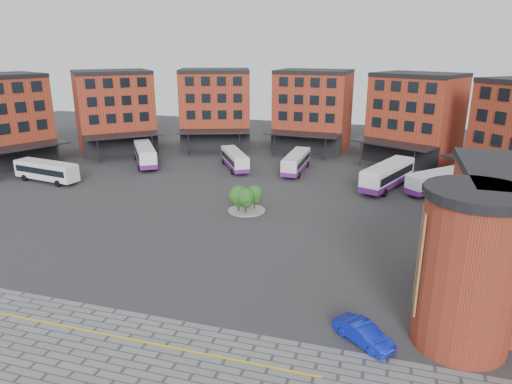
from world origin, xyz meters
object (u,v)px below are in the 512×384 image
(tree_island, at_px, (245,197))
(bus_c, at_px, (235,159))
(blue_car, at_px, (363,333))
(bus_e, at_px, (388,175))
(bus_a, at_px, (46,170))
(bus_f, at_px, (441,181))
(bus_d, at_px, (296,162))
(bus_b, at_px, (145,154))

(tree_island, height_order, bus_c, tree_island)
(bus_c, relative_size, blue_car, 2.29)
(tree_island, bearing_deg, bus_e, 43.15)
(bus_e, bearing_deg, blue_car, -69.27)
(bus_e, xyz_separation_m, blue_car, (-0.67, -36.25, -1.15))
(bus_a, relative_size, bus_f, 1.12)
(tree_island, distance_m, bus_c, 20.11)
(bus_a, relative_size, bus_d, 1.02)
(bus_c, height_order, blue_car, bus_c)
(tree_island, height_order, bus_b, bus_b)
(bus_c, height_order, bus_d, bus_d)
(bus_e, xyz_separation_m, bus_f, (6.78, -0.15, -0.20))
(tree_island, xyz_separation_m, bus_b, (-22.73, 16.76, -0.04))
(bus_d, bearing_deg, bus_f, -12.56)
(bus_a, distance_m, blue_car, 52.82)
(blue_car, bearing_deg, bus_a, 98.76)
(bus_d, bearing_deg, bus_c, -174.31)
(bus_a, relative_size, blue_car, 2.50)
(tree_island, distance_m, bus_a, 31.49)
(bus_e, distance_m, bus_f, 6.78)
(tree_island, bearing_deg, bus_a, 172.96)
(bus_c, xyz_separation_m, blue_car, (22.87, -40.02, -0.84))
(bus_c, distance_m, blue_car, 46.10)
(bus_a, bearing_deg, bus_e, -67.75)
(bus_b, xyz_separation_m, blue_car, (37.81, -38.24, -1.06))
(bus_e, bearing_deg, bus_d, -176.90)
(bus_b, bearing_deg, bus_d, -28.93)
(bus_a, bearing_deg, bus_d, -55.75)
(tree_island, bearing_deg, bus_d, 84.08)
(bus_c, bearing_deg, bus_e, -41.58)
(bus_b, bearing_deg, blue_car, -80.38)
(bus_c, height_order, bus_f, bus_f)
(blue_car, bearing_deg, bus_b, 82.12)
(bus_c, xyz_separation_m, bus_e, (23.54, -3.78, 0.31))
(bus_a, xyz_separation_m, bus_d, (33.26, 15.56, -0.15))
(bus_a, distance_m, bus_b, 15.46)
(bus_f, bearing_deg, bus_d, -149.33)
(tree_island, bearing_deg, bus_c, 112.77)
(bus_c, bearing_deg, bus_d, -27.38)
(bus_c, relative_size, bus_d, 0.93)
(bus_a, bearing_deg, tree_island, -87.85)
(bus_b, distance_m, bus_f, 45.31)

